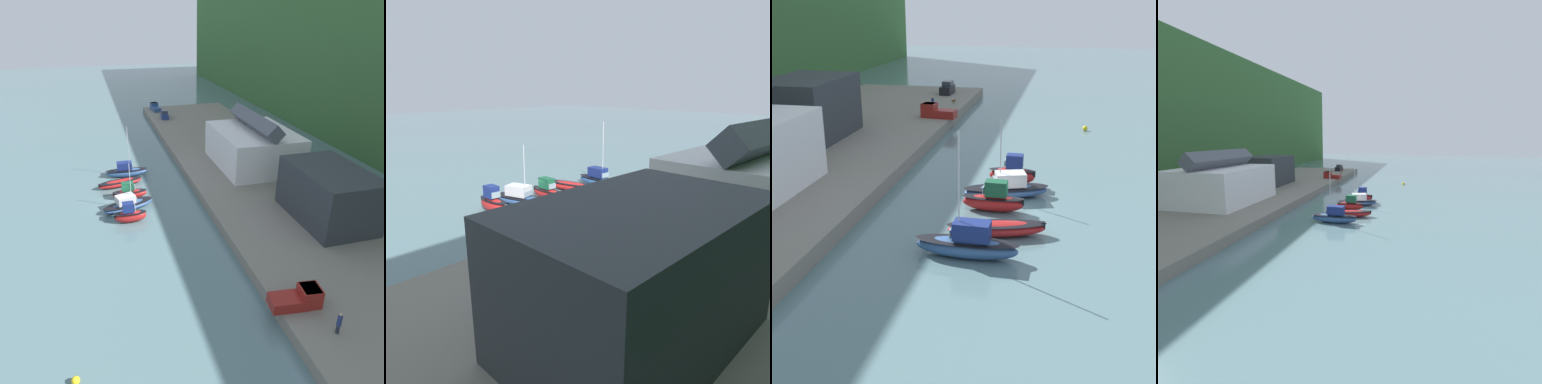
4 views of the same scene
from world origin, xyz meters
TOP-DOWN VIEW (x-y plane):
  - ground_plane at (0.00, 0.00)m, footprint 320.00×320.00m
  - quay_promenade at (0.00, 23.03)m, footprint 109.59×22.91m
  - harbor_clubhouse at (-5.88, 23.78)m, footprint 16.37×12.50m
  - yacht_club_building at (14.39, 25.29)m, footprint 12.52×8.04m
  - moored_boat_0 at (-9.63, 1.89)m, footprint 2.13×7.31m
  - moored_boat_1 at (-5.75, 0.42)m, footprint 3.62×7.73m
  - moored_boat_2 at (-0.88, 1.38)m, footprint 1.69×5.29m
  - moored_boat_3 at (2.63, 0.71)m, footprint 4.56×7.99m
  - moored_boat_4 at (6.33, 0.63)m, footprint 1.68×4.46m
  - parked_car_0 at (47.24, 16.46)m, footprint 4.24×1.90m
  - pickup_truck_0 at (28.19, 13.66)m, footprint 2.44×4.90m
  - person_on_quay at (32.08, 15.11)m, footprint 0.40×0.40m
  - dog_on_quay at (38.60, 13.45)m, footprint 0.78×0.77m
  - mooring_buoy_0 at (30.09, -6.48)m, footprint 0.68×0.68m

SIDE VIEW (x-z plane):
  - ground_plane at x=0.00m, z-range 0.00..0.00m
  - mooring_buoy_0 at x=30.09m, z-range 0.00..0.68m
  - moored_boat_1 at x=-5.75m, z-range 0.04..1.15m
  - quay_promenade at x=0.00m, z-range 0.00..1.38m
  - moored_boat_3 at x=2.63m, z-range -2.68..4.33m
  - moored_boat_2 at x=-0.88m, z-range -0.35..2.29m
  - moored_boat_0 at x=-9.63m, z-range -3.43..5.39m
  - moored_boat_4 at x=6.33m, z-range -0.37..2.55m
  - dog_on_quay at x=38.60m, z-range 1.50..2.18m
  - pickup_truck_0 at x=28.19m, z-range 1.25..3.15m
  - parked_car_0 at x=47.24m, z-range 1.22..3.38m
  - person_on_quay at x=32.08m, z-range 1.41..3.55m
  - harbor_clubhouse at x=-5.88m, z-range 0.10..9.45m
  - yacht_club_building at x=14.39m, z-range 1.38..8.29m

